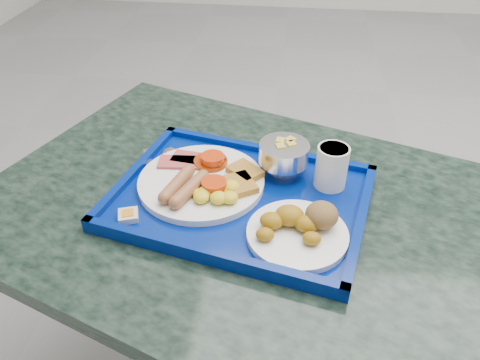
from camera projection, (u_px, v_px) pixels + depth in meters
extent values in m
plane|color=gray|center=(432.00, 248.00, 1.79)|extent=(6.00, 6.00, 0.00)
cylinder|color=slate|center=(253.00, 316.00, 1.13)|extent=(0.10, 0.10, 0.62)
cube|color=black|center=(256.00, 214.00, 0.93)|extent=(1.27, 1.06, 0.04)
cube|color=navy|center=(240.00, 199.00, 0.93)|extent=(0.55, 0.45, 0.02)
cube|color=navy|center=(265.00, 149.00, 1.05)|extent=(0.48, 0.12, 0.01)
cube|color=navy|center=(206.00, 252.00, 0.79)|extent=(0.48, 0.12, 0.01)
cube|color=navy|center=(361.00, 220.00, 0.86)|extent=(0.09, 0.35, 0.01)
cube|color=navy|center=(135.00, 170.00, 0.98)|extent=(0.09, 0.35, 0.01)
cylinder|color=white|center=(201.00, 182.00, 0.95)|extent=(0.26, 0.26, 0.01)
cube|color=#D55556|center=(192.00, 159.00, 1.00)|extent=(0.09, 0.06, 0.01)
cube|color=#D55556|center=(179.00, 162.00, 0.99)|extent=(0.09, 0.05, 0.01)
cylinder|color=#A93507|center=(211.00, 162.00, 0.99)|extent=(0.07, 0.07, 0.01)
sphere|color=#A93507|center=(224.00, 158.00, 0.99)|extent=(0.01, 0.01, 0.01)
sphere|color=#A93507|center=(218.00, 162.00, 0.97)|extent=(0.01, 0.01, 0.01)
sphere|color=#A93507|center=(207.00, 161.00, 0.98)|extent=(0.01, 0.01, 0.01)
sphere|color=#A93507|center=(205.00, 154.00, 1.00)|extent=(0.01, 0.01, 0.01)
sphere|color=#A93507|center=(219.00, 158.00, 0.99)|extent=(0.01, 0.01, 0.01)
sphere|color=#A93507|center=(218.00, 159.00, 0.98)|extent=(0.01, 0.01, 0.01)
sphere|color=#A93507|center=(213.00, 154.00, 1.00)|extent=(0.01, 0.01, 0.01)
sphere|color=#A93507|center=(217.00, 157.00, 0.99)|extent=(0.01, 0.01, 0.01)
sphere|color=#A93507|center=(214.00, 163.00, 0.97)|extent=(0.01, 0.01, 0.01)
sphere|color=#A93507|center=(208.00, 152.00, 1.00)|extent=(0.01, 0.01, 0.01)
sphere|color=#A93507|center=(216.00, 154.00, 1.00)|extent=(0.01, 0.01, 0.01)
sphere|color=#A93507|center=(204.00, 157.00, 0.99)|extent=(0.01, 0.01, 0.01)
sphere|color=#A93507|center=(216.00, 165.00, 0.96)|extent=(0.01, 0.01, 0.01)
sphere|color=#A93507|center=(219.00, 165.00, 0.97)|extent=(0.01, 0.01, 0.01)
cube|color=#A37028|center=(245.00, 171.00, 0.96)|extent=(0.08, 0.08, 0.01)
cube|color=#A37028|center=(241.00, 184.00, 0.92)|extent=(0.08, 0.08, 0.01)
cylinder|color=brown|center=(177.00, 184.00, 0.91)|extent=(0.05, 0.10, 0.03)
cylinder|color=brown|center=(190.00, 189.00, 0.90)|extent=(0.06, 0.10, 0.03)
ellipsoid|color=yellow|center=(219.00, 198.00, 0.88)|extent=(0.03, 0.03, 0.02)
ellipsoid|color=yellow|center=(205.00, 192.00, 0.90)|extent=(0.03, 0.03, 0.02)
ellipsoid|color=yellow|center=(217.00, 189.00, 0.90)|extent=(0.03, 0.03, 0.02)
ellipsoid|color=yellow|center=(216.00, 182.00, 0.92)|extent=(0.03, 0.03, 0.02)
ellipsoid|color=yellow|center=(231.00, 186.00, 0.91)|extent=(0.03, 0.03, 0.02)
ellipsoid|color=yellow|center=(201.00, 197.00, 0.88)|extent=(0.03, 0.03, 0.02)
ellipsoid|color=yellow|center=(226.00, 188.00, 0.91)|extent=(0.02, 0.02, 0.01)
ellipsoid|color=yellow|center=(224.00, 189.00, 0.91)|extent=(0.03, 0.03, 0.02)
ellipsoid|color=yellow|center=(230.00, 197.00, 0.88)|extent=(0.03, 0.03, 0.02)
ellipsoid|color=yellow|center=(198.00, 193.00, 0.90)|extent=(0.02, 0.02, 0.02)
cylinder|color=#AC2304|center=(213.00, 158.00, 0.98)|extent=(0.05, 0.05, 0.01)
cylinder|color=#AC2304|center=(214.00, 185.00, 0.90)|extent=(0.05, 0.05, 0.01)
cylinder|color=white|center=(297.00, 234.00, 0.83)|extent=(0.18, 0.18, 0.01)
ellipsoid|color=#AC7914|center=(312.00, 238.00, 0.79)|extent=(0.03, 0.03, 0.02)
ellipsoid|color=#AC7914|center=(307.00, 224.00, 0.82)|extent=(0.04, 0.04, 0.03)
ellipsoid|color=#AC7914|center=(290.00, 215.00, 0.83)|extent=(0.05, 0.04, 0.04)
ellipsoid|color=#AC7914|center=(272.00, 221.00, 0.82)|extent=(0.04, 0.04, 0.03)
ellipsoid|color=#AC7914|center=(265.00, 234.00, 0.80)|extent=(0.03, 0.03, 0.02)
ellipsoid|color=brown|center=(322.00, 215.00, 0.82)|extent=(0.06, 0.06, 0.05)
cylinder|color=silver|center=(283.00, 171.00, 0.99)|extent=(0.06, 0.06, 0.01)
cylinder|color=silver|center=(283.00, 166.00, 0.98)|extent=(0.02, 0.02, 0.02)
cylinder|color=silver|center=(284.00, 153.00, 0.96)|extent=(0.10, 0.10, 0.04)
cube|color=#EED65A|center=(280.00, 142.00, 0.96)|extent=(0.02, 0.02, 0.02)
cube|color=#EED65A|center=(291.00, 146.00, 0.95)|extent=(0.02, 0.03, 0.02)
cube|color=#EED65A|center=(290.00, 142.00, 0.97)|extent=(0.03, 0.03, 0.02)
cube|color=#EED65A|center=(280.00, 148.00, 0.95)|extent=(0.02, 0.02, 0.02)
cylinder|color=white|center=(332.00, 167.00, 0.93)|extent=(0.06, 0.06, 0.09)
cylinder|color=#D5490B|center=(334.00, 150.00, 0.90)|extent=(0.06, 0.06, 0.01)
cube|color=silver|center=(156.00, 177.00, 0.97)|extent=(0.02, 0.14, 0.00)
ellipsoid|color=silver|center=(169.00, 152.00, 1.04)|extent=(0.03, 0.05, 0.01)
cube|color=silver|center=(152.00, 173.00, 0.98)|extent=(0.09, 0.18, 0.00)
cube|color=silver|center=(128.00, 216.00, 0.87)|extent=(0.05, 0.05, 0.01)
cube|color=orange|center=(128.00, 213.00, 0.86)|extent=(0.03, 0.03, 0.00)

